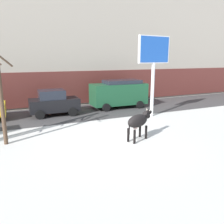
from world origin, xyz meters
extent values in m
plane|color=silver|center=(0.00, 0.00, 0.00)|extent=(120.00, 120.00, 0.00)
cube|color=#423F3F|center=(0.00, 7.22, 0.00)|extent=(60.00, 5.60, 0.01)
cube|color=#A39989|center=(0.00, 12.78, 6.50)|extent=(44.00, 6.00, 13.00)
cube|color=#5B2823|center=(0.00, 9.73, 1.60)|extent=(43.12, 0.10, 2.80)
ellipsoid|color=black|center=(1.03, -0.04, 1.02)|extent=(1.52, 1.10, 0.64)
cylinder|color=black|center=(1.41, 0.33, 0.35)|extent=(0.12, 0.12, 0.70)
cylinder|color=black|center=(1.56, -0.03, 0.35)|extent=(0.12, 0.12, 0.70)
cylinder|color=black|center=(0.51, -0.06, 0.35)|extent=(0.12, 0.12, 0.70)
cylinder|color=black|center=(0.66, -0.41, 0.35)|extent=(0.12, 0.12, 0.70)
cylinder|color=black|center=(1.72, 0.25, 1.20)|extent=(0.54, 0.43, 0.44)
ellipsoid|color=black|center=(1.93, 0.34, 1.30)|extent=(0.50, 0.39, 0.28)
cone|color=beige|center=(1.85, 0.42, 1.46)|extent=(0.10, 0.13, 0.15)
cone|color=beige|center=(1.93, 0.22, 1.46)|extent=(0.10, 0.13, 0.15)
cylinder|color=black|center=(0.42, -0.30, 0.77)|extent=(0.06, 0.06, 0.60)
ellipsoid|color=beige|center=(0.87, -0.11, 0.72)|extent=(0.35, 0.33, 0.20)
cylinder|color=silver|center=(4.52, 3.91, 1.90)|extent=(0.24, 0.24, 3.80)
cube|color=silver|center=(4.52, 3.91, 4.65)|extent=(2.53, 0.44, 1.82)
cube|color=#1E51B2|center=(4.52, 3.88, 4.65)|extent=(2.40, 0.38, 1.70)
cube|color=black|center=(-1.79, 7.08, 0.77)|extent=(3.54, 1.79, 0.90)
cube|color=#1E232D|center=(-1.94, 7.09, 1.54)|extent=(1.84, 1.54, 0.64)
cylinder|color=black|center=(-0.64, 7.90, 0.32)|extent=(0.65, 0.24, 0.64)
cylinder|color=black|center=(-0.68, 6.20, 0.32)|extent=(0.65, 0.24, 0.64)
cylinder|color=black|center=(-2.91, 7.96, 0.32)|extent=(0.65, 0.24, 0.64)
cylinder|color=black|center=(-2.95, 6.26, 0.32)|extent=(0.65, 0.24, 0.64)
cube|color=#194C2D|center=(3.61, 7.51, 1.17)|extent=(4.65, 2.02, 1.70)
cube|color=#1E232D|center=(3.91, 7.50, 2.17)|extent=(3.04, 1.75, 0.30)
cylinder|color=black|center=(5.13, 8.42, 0.32)|extent=(0.65, 0.24, 0.64)
cylinder|color=black|center=(5.08, 6.52, 0.32)|extent=(0.65, 0.24, 0.64)
cylinder|color=black|center=(2.14, 8.50, 0.32)|extent=(0.65, 0.24, 0.64)
cylinder|color=black|center=(2.09, 6.60, 0.32)|extent=(0.65, 0.24, 0.64)
cylinder|color=#282833|center=(1.42, 10.29, 0.44)|extent=(0.24, 0.24, 0.88)
cube|color=#386B42|center=(1.42, 10.29, 1.20)|extent=(0.36, 0.22, 0.64)
sphere|color=beige|center=(1.42, 10.29, 1.63)|extent=(0.20, 0.20, 0.20)
cylinder|color=#4C3828|center=(-5.09, 2.11, 2.34)|extent=(0.19, 0.19, 4.69)
cylinder|color=#4C3828|center=(-4.95, 1.64, 4.17)|extent=(1.02, 0.38, 0.94)
camera|label=1|loc=(-4.73, -9.73, 4.11)|focal=37.12mm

